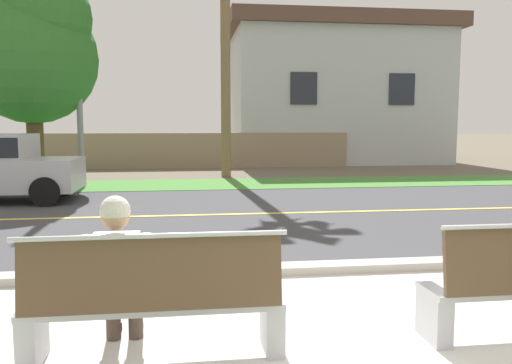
# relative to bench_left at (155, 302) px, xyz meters

# --- Properties ---
(ground_plane) EXTENTS (140.00, 140.00, 0.00)m
(ground_plane) POSITION_rel_bench_left_xyz_m (1.56, 7.79, -0.46)
(ground_plane) COLOR #665B4C
(sidewalk_pavement) EXTENTS (44.00, 3.60, 0.01)m
(sidewalk_pavement) POSITION_rel_bench_left_xyz_m (1.56, 0.19, -0.45)
(sidewalk_pavement) COLOR beige
(sidewalk_pavement) RESTS_ON ground_plane
(curb_edge) EXTENTS (44.00, 0.30, 0.11)m
(curb_edge) POSITION_rel_bench_left_xyz_m (1.56, 2.14, -0.41)
(curb_edge) COLOR #ADA89E
(curb_edge) RESTS_ON ground_plane
(street_asphalt) EXTENTS (52.00, 8.00, 0.01)m
(street_asphalt) POSITION_rel_bench_left_xyz_m (1.56, 6.29, -0.46)
(street_asphalt) COLOR #424247
(street_asphalt) RESTS_ON ground_plane
(road_centre_line) EXTENTS (48.00, 0.14, 0.01)m
(road_centre_line) POSITION_rel_bench_left_xyz_m (1.56, 6.29, -0.45)
(road_centre_line) COLOR #E0CC4C
(road_centre_line) RESTS_ON ground_plane
(far_verge_grass) EXTENTS (48.00, 2.80, 0.02)m
(far_verge_grass) POSITION_rel_bench_left_xyz_m (1.56, 11.52, -0.45)
(far_verge_grass) COLOR #478438
(far_verge_grass) RESTS_ON ground_plane
(bench_left) EXTENTS (1.93, 0.48, 1.01)m
(bench_left) POSITION_rel_bench_left_xyz_m (0.00, 0.00, 0.00)
(bench_left) COLOR silver
(bench_left) RESTS_ON ground_plane
(seated_person_white) EXTENTS (0.52, 0.68, 1.25)m
(seated_person_white) POSITION_rel_bench_left_xyz_m (-0.27, 0.17, 0.22)
(seated_person_white) COLOR #47382D
(seated_person_white) RESTS_ON ground_plane
(streetlamp) EXTENTS (0.24, 2.10, 7.71)m
(streetlamp) POSITION_rel_bench_left_xyz_m (-2.60, 11.30, 3.91)
(streetlamp) COLOR gray
(streetlamp) RESTS_ON ground_plane
(shade_tree_left) EXTENTS (3.53, 3.53, 5.83)m
(shade_tree_left) POSITION_rel_bench_left_xyz_m (-3.75, 11.33, 3.32)
(shade_tree_left) COLOR brown
(shade_tree_left) RESTS_ON ground_plane
(garden_wall) EXTENTS (13.00, 0.36, 1.40)m
(garden_wall) POSITION_rel_bench_left_xyz_m (0.31, 17.30, 0.24)
(garden_wall) COLOR gray
(garden_wall) RESTS_ON ground_plane
(house_across_street) EXTENTS (9.99, 6.91, 6.40)m
(house_across_street) POSITION_rel_bench_left_xyz_m (7.11, 20.50, 2.78)
(house_across_street) COLOR #B7BCC1
(house_across_street) RESTS_ON ground_plane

